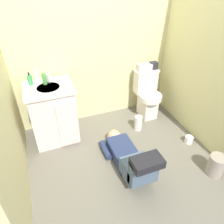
% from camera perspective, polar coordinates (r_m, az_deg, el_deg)
% --- Properties ---
extents(ground_plane, '(2.79, 2.96, 0.04)m').
position_cam_1_polar(ground_plane, '(2.89, 2.18, -11.51)').
color(ground_plane, '#6A665A').
extents(wall_back, '(2.45, 0.08, 2.40)m').
position_cam_1_polar(wall_back, '(3.08, -5.06, 18.32)').
color(wall_back, beige).
rests_on(wall_back, ground_plane).
extents(wall_right, '(0.08, 1.96, 2.40)m').
position_cam_1_polar(wall_right, '(2.84, 26.06, 13.61)').
color(wall_right, beige).
rests_on(wall_right, ground_plane).
extents(toilet, '(0.36, 0.46, 0.75)m').
position_cam_1_polar(toilet, '(3.43, 9.37, 4.55)').
color(toilet, silver).
rests_on(toilet, ground_plane).
extents(vanity_cabinet, '(0.60, 0.53, 0.82)m').
position_cam_1_polar(vanity_cabinet, '(2.97, -15.36, -0.32)').
color(vanity_cabinet, silver).
rests_on(vanity_cabinet, ground_plane).
extents(faucet, '(0.02, 0.02, 0.10)m').
position_cam_1_polar(faucet, '(2.88, -17.22, 8.62)').
color(faucet, silver).
rests_on(faucet, vanity_cabinet).
extents(person_plumber, '(0.39, 1.06, 0.52)m').
position_cam_1_polar(person_plumber, '(2.59, 4.69, -12.12)').
color(person_plumber, navy).
rests_on(person_plumber, ground_plane).
extents(tissue_box, '(0.22, 0.11, 0.10)m').
position_cam_1_polar(tissue_box, '(3.28, 8.61, 11.70)').
color(tissue_box, silver).
rests_on(tissue_box, toilet).
extents(toiletry_bag, '(0.12, 0.09, 0.11)m').
position_cam_1_polar(toiletry_bag, '(3.35, 10.92, 12.06)').
color(toiletry_bag, '#26262D').
rests_on(toiletry_bag, toilet).
extents(soap_dispenser, '(0.06, 0.06, 0.17)m').
position_cam_1_polar(soap_dispenser, '(2.85, -21.01, 7.99)').
color(soap_dispenser, '#399C58').
rests_on(soap_dispenser, vanity_cabinet).
extents(bottle_white, '(0.06, 0.06, 0.18)m').
position_cam_1_polar(bottle_white, '(2.87, -19.48, 8.97)').
color(bottle_white, white).
rests_on(bottle_white, vanity_cabinet).
extents(bottle_green, '(0.05, 0.05, 0.14)m').
position_cam_1_polar(bottle_green, '(2.81, -17.57, 8.42)').
color(bottle_green, '#4E9D49').
rests_on(bottle_green, vanity_cabinet).
extents(bottle_clear, '(0.05, 0.05, 0.12)m').
position_cam_1_polar(bottle_clear, '(2.86, -16.43, 8.73)').
color(bottle_clear, silver).
rests_on(bottle_clear, vanity_cabinet).
extents(trash_can, '(0.19, 0.19, 0.27)m').
position_cam_1_polar(trash_can, '(2.84, 25.98, -12.66)').
color(trash_can, gray).
rests_on(trash_can, ground_plane).
extents(paper_towel_roll, '(0.11, 0.11, 0.23)m').
position_cam_1_polar(paper_towel_roll, '(3.21, 7.00, -2.97)').
color(paper_towel_roll, white).
rests_on(paper_towel_roll, ground_plane).
extents(toilet_paper_roll, '(0.11, 0.11, 0.10)m').
position_cam_1_polar(toilet_paper_roll, '(3.19, 19.80, -6.95)').
color(toilet_paper_roll, white).
rests_on(toilet_paper_roll, ground_plane).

